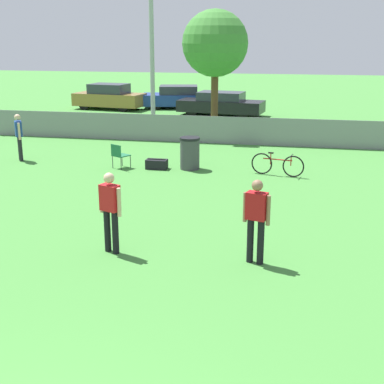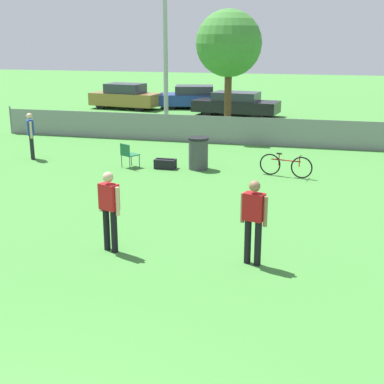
{
  "view_description": "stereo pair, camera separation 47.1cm",
  "coord_description": "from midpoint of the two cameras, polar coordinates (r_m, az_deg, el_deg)",
  "views": [
    {
      "loc": [
        2.68,
        -3.06,
        4.18
      ],
      "look_at": [
        0.52,
        7.41,
        1.05
      ],
      "focal_mm": 50.0,
      "sensor_mm": 36.0,
      "label": 1
    },
    {
      "loc": [
        3.14,
        -2.96,
        4.18
      ],
      "look_at": [
        0.52,
        7.41,
        1.05
      ],
      "focal_mm": 50.0,
      "sensor_mm": 36.0,
      "label": 2
    }
  ],
  "objects": [
    {
      "name": "fence_backline",
      "position": [
        21.52,
        3.73,
        6.56
      ],
      "size": [
        20.98,
        0.07,
        1.21
      ],
      "color": "gray",
      "rests_on": "ground_plane"
    },
    {
      "name": "tree_near_pole",
      "position": [
        24.3,
        1.91,
        15.51
      ],
      "size": [
        2.91,
        2.91,
        5.33
      ],
      "color": "brown",
      "rests_on": "ground_plane"
    },
    {
      "name": "player_defender_red",
      "position": [
        10.03,
        5.54,
        -2.56
      ],
      "size": [
        0.52,
        0.32,
        1.65
      ],
      "rotation": [
        0.0,
        0.0,
        -0.28
      ],
      "color": "black",
      "rests_on": "ground_plane"
    },
    {
      "name": "player_thrower_red",
      "position": [
        10.65,
        -9.97,
        -1.61
      ],
      "size": [
        0.51,
        0.34,
        1.65
      ],
      "rotation": [
        0.0,
        0.0,
        -0.38
      ],
      "color": "black",
      "rests_on": "ground_plane"
    },
    {
      "name": "spectator_in_blue",
      "position": [
        19.51,
        -18.65,
        5.85
      ],
      "size": [
        0.39,
        0.44,
        1.62
      ],
      "rotation": [
        0.0,
        0.0,
        2.17
      ],
      "color": "black",
      "rests_on": "ground_plane"
    },
    {
      "name": "folding_chair_sideline",
      "position": [
        17.64,
        -8.51,
        4.01
      ],
      "size": [
        0.63,
        0.63,
        0.81
      ],
      "rotation": [
        0.0,
        0.0,
        2.63
      ],
      "color": "#333338",
      "rests_on": "ground_plane"
    },
    {
      "name": "bicycle_sideline",
      "position": [
        16.74,
        8.31,
        2.91
      ],
      "size": [
        1.65,
        0.49,
        0.72
      ],
      "rotation": [
        0.0,
        0.0,
        -0.2
      ],
      "color": "black",
      "rests_on": "ground_plane"
    },
    {
      "name": "trash_bin",
      "position": [
        17.37,
        -1.01,
        4.16
      ],
      "size": [
        0.66,
        0.66,
        1.04
      ],
      "color": "#3F3F44",
      "rests_on": "ground_plane"
    },
    {
      "name": "gear_bag_sideline",
      "position": [
        17.53,
        -4.56,
        2.98
      ],
      "size": [
        0.69,
        0.38,
        0.33
      ],
      "color": "black",
      "rests_on": "ground_plane"
    },
    {
      "name": "parked_car_tan",
      "position": [
        32.44,
        -9.24,
        9.97
      ],
      "size": [
        4.31,
        2.23,
        1.49
      ],
      "rotation": [
        0.0,
        0.0,
        -0.14
      ],
      "color": "black",
      "rests_on": "ground_plane"
    },
    {
      "name": "parked_car_blue",
      "position": [
        32.56,
        -1.86,
        10.07
      ],
      "size": [
        4.58,
        2.7,
        1.34
      ],
      "rotation": [
        0.0,
        0.0,
        0.21
      ],
      "color": "black",
      "rests_on": "ground_plane"
    },
    {
      "name": "parked_car_dark",
      "position": [
        29.4,
        2.63,
        9.38
      ],
      "size": [
        4.76,
        2.27,
        1.29
      ],
      "rotation": [
        0.0,
        0.0,
        -0.13
      ],
      "color": "black",
      "rests_on": "ground_plane"
    }
  ]
}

